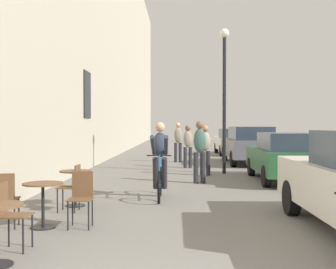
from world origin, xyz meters
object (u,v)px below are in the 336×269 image
object	(u,v)px
cafe_table_mid	(43,195)
pedestrian_far	(188,144)
cafe_chair_near_toward_street	(10,211)
pedestrian_mid	(205,147)
parked_car_third	(249,145)
cyclist_on_bicycle	(160,162)
parked_car_fourth	(233,141)
cafe_chair_far_toward_street	(72,184)
pedestrian_near	(200,148)
cafe_chair_mid_toward_wall	(5,196)
cafe_chair_mid_toward_street	(81,195)
pedestrian_furthest	(178,140)
parked_car_second	(285,156)
street_lamp	(224,82)
cafe_table_far	(75,180)

from	to	relation	value
cafe_table_mid	pedestrian_far	size ratio (longest dim) A/B	0.44
cafe_chair_near_toward_street	pedestrian_mid	distance (m)	9.07
parked_car_third	cyclist_on_bicycle	bearing A→B (deg)	-111.28
cyclist_on_bicycle	parked_car_fourth	xyz separation A→B (m)	(3.42, 14.47, -0.06)
pedestrian_mid	parked_car_third	xyz separation A→B (m)	(2.10, 4.29, -0.10)
pedestrian_mid	cafe_chair_near_toward_street	bearing A→B (deg)	-109.80
cafe_chair_far_toward_street	pedestrian_near	distance (m)	4.85
cafe_chair_near_toward_street	cafe_chair_mid_toward_wall	bearing A→B (deg)	114.71
cafe_chair_far_toward_street	pedestrian_near	world-z (taller)	pedestrian_near
cafe_chair_mid_toward_street	cafe_chair_mid_toward_wall	size ratio (longest dim) A/B	1.00
cafe_table_mid	pedestrian_furthest	xyz separation A→B (m)	(2.13, 12.32, 0.47)
cafe_chair_mid_toward_wall	parked_car_second	size ratio (longest dim) A/B	0.22
pedestrian_furthest	parked_car_second	distance (m)	7.20
cafe_chair_mid_toward_wall	street_lamp	distance (m)	9.39
cafe_chair_mid_toward_street	pedestrian_furthest	bearing A→B (deg)	82.89
cafe_table_far	pedestrian_mid	distance (m)	6.18
cafe_chair_near_toward_street	pedestrian_near	size ratio (longest dim) A/B	0.51
cafe_chair_near_toward_street	cafe_table_far	distance (m)	3.12
cafe_chair_mid_toward_street	cafe_chair_mid_toward_wall	xyz separation A→B (m)	(-1.18, -0.15, 0.00)
parked_car_second	cyclist_on_bicycle	bearing A→B (deg)	-140.04
cafe_chair_mid_toward_street	pedestrian_mid	size ratio (longest dim) A/B	0.54
pedestrian_furthest	parked_car_second	bearing A→B (deg)	-64.24
cafe_chair_far_toward_street	parked_car_second	size ratio (longest dim) A/B	0.22
cafe_chair_near_toward_street	cafe_chair_mid_toward_wall	xyz separation A→B (m)	(-0.54, 1.17, 0.00)
cafe_chair_far_toward_street	street_lamp	size ratio (longest dim) A/B	0.18
pedestrian_mid	parked_car_second	world-z (taller)	pedestrian_mid
cafe_chair_mid_toward_street	cafe_table_far	size ratio (longest dim) A/B	1.24
pedestrian_far	parked_car_third	bearing A→B (deg)	34.27
cafe_table_mid	pedestrian_near	size ratio (longest dim) A/B	0.41
cafe_chair_near_toward_street	pedestrian_near	xyz separation A→B (m)	(2.80, 6.62, 0.48)
parked_car_fourth	cafe_table_far	bearing A→B (deg)	-108.20
cafe_chair_mid_toward_street	street_lamp	bearing A→B (deg)	68.27
pedestrian_near	pedestrian_far	xyz separation A→B (m)	(-0.24, 4.42, -0.07)
cafe_chair_mid_toward_wall	cafe_chair_mid_toward_street	bearing A→B (deg)	7.30
pedestrian_far	parked_car_fourth	size ratio (longest dim) A/B	0.40
cafe_chair_near_toward_street	cyclist_on_bicycle	size ratio (longest dim) A/B	0.51
cafe_chair_mid_toward_wall	pedestrian_furthest	size ratio (longest dim) A/B	0.51
parked_car_third	cafe_chair_mid_toward_wall	bearing A→B (deg)	-116.10
cafe_table_mid	cafe_chair_mid_toward_street	world-z (taller)	cafe_chair_mid_toward_street
pedestrian_furthest	parked_car_second	size ratio (longest dim) A/B	0.43
pedestrian_mid	parked_car_third	size ratio (longest dim) A/B	0.37
pedestrian_mid	parked_car_second	distance (m)	2.66
cyclist_on_bicycle	parked_car_third	bearing A→B (deg)	68.72
parked_car_second	pedestrian_near	bearing A→B (deg)	-169.57
parked_car_third	cafe_chair_mid_toward_street	bearing A→B (deg)	-111.49
street_lamp	parked_car_second	size ratio (longest dim) A/B	1.22
cafe_chair_mid_toward_street	parked_car_second	xyz separation A→B (m)	(4.66, 5.76, 0.22)
pedestrian_far	pedestrian_furthest	bearing A→B (deg)	98.66
cafe_table_far	parked_car_third	xyz separation A→B (m)	(5.05, 9.70, 0.30)
pedestrian_near	pedestrian_furthest	distance (m)	6.97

